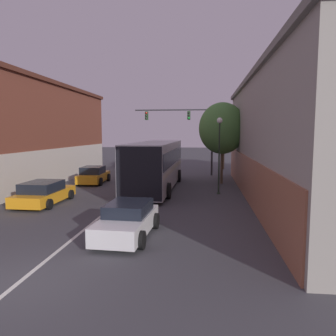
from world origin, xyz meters
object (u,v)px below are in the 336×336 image
at_px(parked_car_left_far, 130,160).
at_px(street_tree_far, 224,130).
at_px(street_lamp, 219,145).
at_px(parked_car_left_near, 93,175).
at_px(street_tree_near, 222,128).
at_px(hatchback_foreground, 128,220).
at_px(traffic_signal_gantry, 189,126).
at_px(parked_car_left_mid, 44,193).
at_px(bus, 156,163).

xyz_separation_m(parked_car_left_far, street_tree_far, (11.10, -2.78, 3.62)).
relative_size(parked_car_left_far, street_lamp, 0.90).
bearing_deg(parked_car_left_near, street_tree_near, -86.38).
distance_m(hatchback_foreground, traffic_signal_gantry, 19.21).
height_order(hatchback_foreground, street_lamp, street_lamp).
relative_size(parked_car_left_far, traffic_signal_gantry, 0.61).
bearing_deg(parked_car_left_far, street_lamp, -153.32).
distance_m(parked_car_left_near, parked_car_left_far, 14.18).
relative_size(parked_car_left_mid, parked_car_left_far, 0.98).
bearing_deg(parked_car_left_far, traffic_signal_gantry, -140.13).
bearing_deg(street_lamp, street_tree_far, 85.64).
xyz_separation_m(hatchback_foreground, parked_car_left_far, (-6.10, 26.93, 0.01)).
distance_m(hatchback_foreground, parked_car_left_far, 27.62).
relative_size(bus, street_tree_far, 1.94).
distance_m(parked_car_left_near, traffic_signal_gantry, 10.20).
relative_size(street_lamp, street_tree_near, 0.78).
bearing_deg(hatchback_foreground, parked_car_left_mid, 52.32).
distance_m(parked_car_left_near, parked_car_left_mid, 7.57).
relative_size(parked_car_left_near, parked_car_left_mid, 0.89).
distance_m(bus, street_lamp, 4.79).
bearing_deg(street_tree_near, traffic_signal_gantry, 119.59).
height_order(street_lamp, street_tree_far, street_tree_far).
height_order(bus, parked_car_left_far, bus).
height_order(bus, street_lamp, street_lamp).
xyz_separation_m(hatchback_foreground, street_tree_far, (5.00, 24.15, 3.63)).
bearing_deg(parked_car_left_near, traffic_signal_gantry, -52.79).
xyz_separation_m(parked_car_left_far, traffic_signal_gantry, (7.57, -8.20, 3.97)).
bearing_deg(street_lamp, parked_car_left_mid, -157.40).
bearing_deg(parked_car_left_mid, hatchback_foreground, -129.87).
bearing_deg(street_lamp, parked_car_left_near, 160.43).
distance_m(bus, traffic_signal_gantry, 8.66).
distance_m(parked_car_left_near, street_lamp, 10.55).
relative_size(parked_car_left_near, street_tree_near, 0.62).
xyz_separation_m(bus, street_lamp, (4.38, -1.43, 1.30)).
relative_size(street_lamp, street_tree_far, 0.85).
xyz_separation_m(traffic_signal_gantry, street_lamp, (2.40, -9.40, -1.45)).
bearing_deg(parked_car_left_mid, parked_car_left_far, 0.85).
bearing_deg(parked_car_left_mid, parked_car_left_near, -1.35).
relative_size(traffic_signal_gantry, street_tree_near, 1.16).
bearing_deg(traffic_signal_gantry, parked_car_left_near, -140.55).
xyz_separation_m(parked_car_left_mid, parked_car_left_far, (-0.04, 21.74, 0.04)).
height_order(bus, parked_car_left_near, bus).
xyz_separation_m(street_lamp, street_tree_near, (0.41, 4.46, 1.15)).
height_order(traffic_signal_gantry, street_tree_near, traffic_signal_gantry).
bearing_deg(parked_car_left_mid, bus, -44.20).
bearing_deg(parked_car_left_near, parked_car_left_mid, 175.67).
height_order(parked_car_left_near, street_tree_far, street_tree_far).
height_order(parked_car_left_mid, street_tree_far, street_tree_far).
distance_m(bus, street_tree_near, 6.17).
xyz_separation_m(bus, parked_car_left_mid, (-5.55, -5.57, -1.26)).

